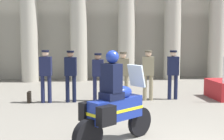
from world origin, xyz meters
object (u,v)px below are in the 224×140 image
Objects in this scene: motorcycle_with_rider at (113,106)px; officer_in_row_3 at (123,72)px; officer_in_row_0 at (46,72)px; officer_in_row_2 at (98,73)px; officer_in_row_4 at (148,71)px; briefcase_on_ground at (29,97)px; officer_in_row_1 at (71,72)px; officer_in_row_5 at (173,71)px.

officer_in_row_3 is at bearing 41.91° from motorcycle_with_rider.
officer_in_row_0 is 1.07× the size of officer_in_row_2.
briefcase_on_ground is (-3.97, 0.08, -0.82)m from officer_in_row_4.
officer_in_row_1 is 1.03× the size of officer_in_row_3.
officer_in_row_0 is 3.41m from officer_in_row_4.
officer_in_row_0 reaches higher than officer_in_row_2.
motorcycle_with_rider is at bearing 86.74° from officer_in_row_3.
officer_in_row_1 is 4.29m from motorcycle_with_rider.
officer_in_row_1 reaches higher than officer_in_row_4.
officer_in_row_2 is 4.48× the size of briefcase_on_ground.
officer_in_row_0 reaches higher than briefcase_on_ground.
motorcycle_with_rider is (-0.83, -4.19, -0.18)m from officer_in_row_3.
briefcase_on_ground is at bearing 6.00° from officer_in_row_3.
officer_in_row_0 is at bearing 9.02° from officer_in_row_5.
briefcase_on_ground is at bearing 81.14° from motorcycle_with_rider.
officer_in_row_1 is at bearing 9.37° from officer_in_row_5.
officer_in_row_5 is 4.93m from briefcase_on_ground.
officer_in_row_1 is 1.01× the size of officer_in_row_5.
officer_in_row_1 reaches higher than briefcase_on_ground.
officer_in_row_4 is 4.06m from briefcase_on_ground.
briefcase_on_ground is at bearing -2.13° from officer_in_row_0.
officer_in_row_5 is at bearing -168.60° from officer_in_row_4.
briefcase_on_ground is at bearing 8.51° from officer_in_row_2.
officer_in_row_0 is 1.72m from officer_in_row_2.
officer_in_row_5 is at bearing -170.98° from officer_in_row_0.
officer_in_row_5 is (0.88, 0.05, -0.01)m from officer_in_row_4.
briefcase_on_ground is at bearing 6.89° from officer_in_row_4.
briefcase_on_ground is (-2.28, -0.02, -0.77)m from officer_in_row_2.
officer_in_row_0 is at bearing 12.05° from officer_in_row_2.
officer_in_row_1 is 0.92m from officer_in_row_2.
officer_in_row_5 is (1.74, 0.08, 0.02)m from officer_in_row_3.
motorcycle_with_rider reaches higher than officer_in_row_0.
officer_in_row_0 is 1.04× the size of officer_in_row_3.
officer_in_row_4 is at bearing -171.60° from officer_in_row_0.
motorcycle_with_rider reaches higher than officer_in_row_3.
officer_in_row_2 is at bearing 0.50° from briefcase_on_ground.
officer_in_row_4 is (3.41, 0.02, -0.02)m from officer_in_row_0.
motorcycle_with_rider is (1.72, -4.20, -0.23)m from officer_in_row_0.
officer_in_row_5 is 4.71× the size of briefcase_on_ground.
officer_in_row_2 is at bearing -163.99° from officer_in_row_1.
officer_in_row_2 is at bearing 53.21° from motorcycle_with_rider.
officer_in_row_5 is at bearing 22.07° from motorcycle_with_rider.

